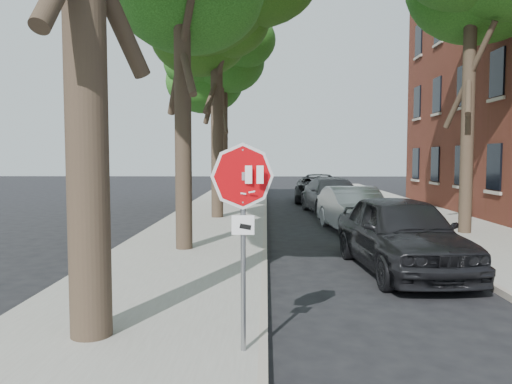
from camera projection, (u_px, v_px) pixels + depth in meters
ground at (299, 360)px, 6.27m from camera, size 120.00×120.00×0.00m
sidewalk_left at (209, 225)px, 18.29m from camera, size 4.00×55.00×0.12m
sidewalk_right at (443, 226)px, 18.11m from camera, size 4.00×55.00×0.12m
curb_left at (265, 225)px, 18.24m from camera, size 0.12×55.00×0.13m
curb_right at (386, 225)px, 18.15m from camera, size 0.12×55.00×0.13m
stop_sign at (243, 206)px, 6.12m from camera, size 0.76×0.34×2.61m
tree_mid_b at (216, 20)px, 19.84m from camera, size 5.88×5.46×10.36m
tree_far at (224, 71)px, 26.87m from camera, size 5.29×4.91×9.33m
tree_right at (469, 9)px, 15.73m from camera, size 5.29×4.91×9.33m
car_a at (401, 233)px, 11.10m from camera, size 2.44×5.18×1.71m
car_b at (354, 210)px, 17.01m from camera, size 2.11×4.79×1.53m
car_c at (333, 196)px, 22.43m from camera, size 2.84×5.76×1.61m
car_d at (319, 188)px, 28.34m from camera, size 3.11×5.90×1.58m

